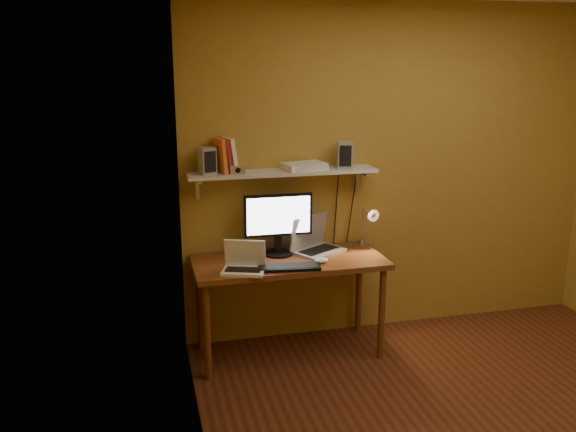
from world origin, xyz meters
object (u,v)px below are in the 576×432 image
object	(u,v)px
keyboard	(289,267)
desk_lamp	(369,222)
shelf_camera	(238,170)
netbook	(244,263)
mouse	(321,260)
monitor	(278,221)
speaker_left	(207,161)
wall_shelf	(283,173)
speaker_right	(345,155)
laptop	(314,242)
desk	(289,270)
router	(304,166)

from	to	relation	value
keyboard	desk_lamp	distance (m)	0.81
keyboard	shelf_camera	xyz separation A→B (m)	(-0.29, 0.33, 0.64)
netbook	shelf_camera	distance (m)	0.66
netbook	mouse	distance (m)	0.57
keyboard	monitor	bearing A→B (deg)	98.13
speaker_left	desk_lamp	bearing A→B (deg)	-18.12
wall_shelf	speaker_right	bearing A→B (deg)	-1.02
desk_lamp	speaker_left	xyz separation A→B (m)	(-1.21, 0.06, 0.51)
shelf_camera	desk_lamp	bearing A→B (deg)	0.07
speaker_right	mouse	bearing A→B (deg)	-117.58
wall_shelf	speaker_right	world-z (taller)	speaker_right
desk_lamp	shelf_camera	distance (m)	1.10
laptop	shelf_camera	xyz separation A→B (m)	(-0.57, -0.02, 0.58)
netbook	speaker_left	bearing A→B (deg)	138.09
desk	laptop	size ratio (longest dim) A/B	3.14
monitor	desk_lamp	xyz separation A→B (m)	(0.71, -0.00, -0.05)
speaker_right	desk	bearing A→B (deg)	-145.93
netbook	keyboard	bearing A→B (deg)	12.57
desk	netbook	bearing A→B (deg)	-155.89
laptop	mouse	xyz separation A→B (m)	(-0.03, -0.28, -0.05)
netbook	keyboard	world-z (taller)	netbook
netbook	router	distance (m)	0.86
desk_lamp	router	xyz separation A→B (m)	(-0.50, 0.06, 0.44)
laptop	speaker_left	size ratio (longest dim) A/B	2.35
speaker_right	wall_shelf	bearing A→B (deg)	-168.41
laptop	desk_lamp	distance (m)	0.45
monitor	speaker_left	size ratio (longest dim) A/B	2.70
laptop	desk	bearing A→B (deg)	-178.28
laptop	keyboard	bearing A→B (deg)	-159.97
desk_lamp	shelf_camera	size ratio (longest dim) A/B	3.47
keyboard	shelf_camera	distance (m)	0.78
desk	mouse	bearing A→B (deg)	-32.66
wall_shelf	monitor	bearing A→B (deg)	-129.39
monitor	router	distance (m)	0.45
netbook	router	xyz separation A→B (m)	(0.52, 0.35, 0.59)
desk	desk_lamp	size ratio (longest dim) A/B	3.73
speaker_right	shelf_camera	xyz separation A→B (m)	(-0.81, -0.06, -0.07)
laptop	keyboard	size ratio (longest dim) A/B	1.03
desk	monitor	size ratio (longest dim) A/B	2.74
wall_shelf	laptop	size ratio (longest dim) A/B	3.14
keyboard	router	size ratio (longest dim) A/B	1.43
laptop	desk_lamp	size ratio (longest dim) A/B	1.19
keyboard	desk_lamp	size ratio (longest dim) A/B	1.15
speaker_left	netbook	bearing A→B (deg)	-76.70
monitor	keyboard	size ratio (longest dim) A/B	1.18
router	shelf_camera	bearing A→B (deg)	-172.67
laptop	router	distance (m)	0.58
laptop	speaker_left	bearing A→B (deg)	146.20
netbook	speaker_left	distance (m)	0.77
wall_shelf	netbook	distance (m)	0.75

